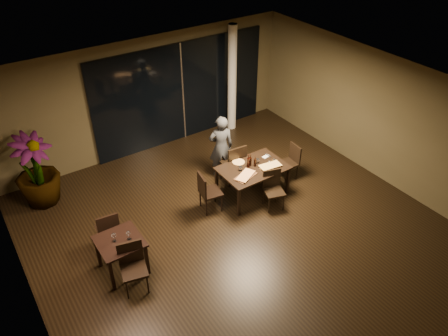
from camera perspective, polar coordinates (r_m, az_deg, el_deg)
ground at (r=9.29m, az=1.66°, el=-8.07°), size 8.00×8.00×0.00m
wall_back at (r=11.41m, az=-10.20°, el=9.33°), size 8.00×0.10×3.00m
wall_front at (r=6.44m, az=24.38°, el=-18.08°), size 8.00×0.10×3.00m
wall_left at (r=7.31m, az=-25.53°, el=-10.79°), size 0.10×8.00×3.00m
wall_right at (r=10.88m, az=19.60°, el=6.44°), size 0.10×8.00×3.00m
ceiling at (r=7.56m, az=2.04°, el=8.93°), size 8.00×8.00×0.04m
window_panel at (r=11.79m, az=-5.50°, el=9.79°), size 5.00×0.06×2.70m
column at (r=12.16m, az=1.06°, el=11.52°), size 0.24×0.24×3.00m
main_table at (r=9.83m, az=3.79°, el=-0.29°), size 1.50×1.00×0.75m
side_table at (r=8.28m, az=-13.41°, el=-9.85°), size 0.80×0.80×0.75m
chair_main_far at (r=10.23m, az=1.37°, el=0.77°), size 0.53×0.53×1.05m
chair_main_near at (r=9.66m, az=6.41°, el=-2.49°), size 0.52×0.52×0.89m
chair_main_left at (r=9.45m, az=-2.23°, el=-2.96°), size 0.51×0.51×0.95m
chair_main_right at (r=10.59m, az=8.74°, el=1.04°), size 0.44×0.44×0.88m
chair_side_far at (r=8.85m, az=-14.91°, el=-7.65°), size 0.47×0.47×0.91m
chair_side_near at (r=8.04m, az=-11.85°, el=-12.16°), size 0.54×0.54×0.96m
diner at (r=10.38m, az=-0.39°, el=2.78°), size 0.64×0.54×1.62m
potted_plant at (r=10.34m, az=-23.38°, el=-0.32°), size 1.30×1.30×1.70m
pizza_board_left at (r=9.49m, az=2.83°, el=-1.08°), size 0.59×0.40×0.01m
pizza_board_right at (r=9.84m, az=6.05°, el=0.21°), size 0.54×0.36×0.01m
oblong_pizza_left at (r=9.48m, az=2.84°, el=-1.00°), size 0.53×0.42×0.02m
oblong_pizza_right at (r=9.83m, az=6.05°, el=0.29°), size 0.50×0.29×0.02m
round_pizza at (r=9.93m, az=1.91°, el=0.76°), size 0.28×0.28×0.01m
bottle_a at (r=9.70m, az=3.21°, el=0.90°), size 0.07×0.07×0.32m
bottle_b at (r=9.77m, az=4.09°, el=0.90°), size 0.06×0.06×0.26m
bottle_c at (r=9.77m, az=3.44°, el=1.04°), size 0.06×0.06×0.28m
tumbler_left at (r=9.65m, az=2.15°, el=-0.06°), size 0.08×0.08×0.10m
tumbler_right at (r=9.92m, az=4.40°, el=0.93°), size 0.08×0.08×0.10m
napkin_near at (r=10.00m, az=6.45°, el=0.80°), size 0.20×0.14×0.01m
napkin_far at (r=10.17m, az=5.51°, el=1.51°), size 0.19×0.13×0.01m
wine_glass_a at (r=8.15m, az=-14.17°, el=-8.80°), size 0.08×0.08×0.18m
wine_glass_b at (r=8.12m, az=-12.37°, el=-8.62°), size 0.08×0.08×0.18m
side_napkin at (r=8.06m, az=-12.64°, el=-9.93°), size 0.21×0.17×0.01m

